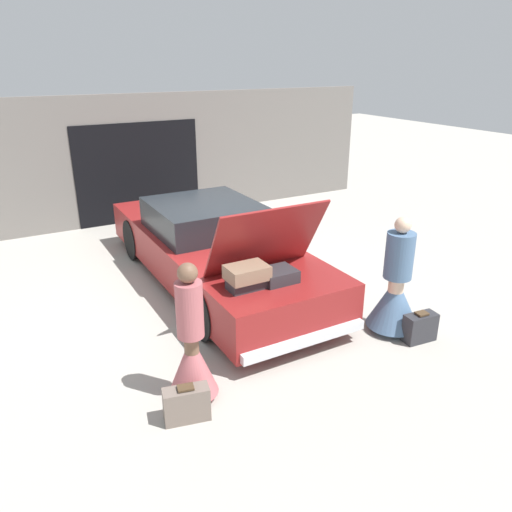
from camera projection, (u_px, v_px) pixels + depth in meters
ground_plane at (214, 281)px, 8.40m from camera, size 40.00×40.00×0.00m
garage_wall_back at (137, 159)px, 11.12m from camera, size 12.00×0.14×2.80m
car at (212, 248)px, 8.19m from camera, size 1.90×5.43×1.79m
person_left at (192, 352)px, 5.32m from camera, size 0.55×0.55×1.60m
person_right at (395, 292)px, 6.69m from camera, size 0.71×0.71×1.62m
suitcase_beside_left_person at (187, 404)px, 5.12m from camera, size 0.50×0.29×0.41m
suitcase_beside_right_person at (420, 327)px, 6.56m from camera, size 0.46×0.25×0.42m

